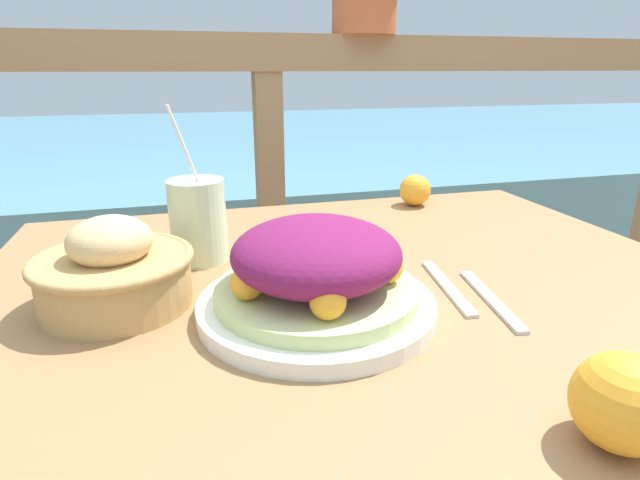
% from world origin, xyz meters
% --- Properties ---
extents(patio_table, '(1.07, 0.90, 0.75)m').
position_xyz_m(patio_table, '(0.00, 0.00, 0.65)').
color(patio_table, '#997047').
rests_on(patio_table, ground_plane).
extents(railing_fence, '(2.80, 0.08, 1.12)m').
position_xyz_m(railing_fence, '(0.00, 0.73, 0.84)').
color(railing_fence, '#937551').
rests_on(railing_fence, ground_plane).
extents(sea_backdrop, '(12.00, 4.00, 0.57)m').
position_xyz_m(sea_backdrop, '(0.00, 3.23, 0.29)').
color(sea_backdrop, '#568EA8').
rests_on(sea_backdrop, ground_plane).
extents(salad_plate, '(0.30, 0.30, 0.12)m').
position_xyz_m(salad_plate, '(-0.08, -0.07, 0.80)').
color(salad_plate, white).
rests_on(salad_plate, patio_table).
extents(drink_glass, '(0.09, 0.09, 0.24)m').
position_xyz_m(drink_glass, '(-0.21, 0.16, 0.82)').
color(drink_glass, beige).
rests_on(drink_glass, patio_table).
extents(bread_basket, '(0.20, 0.20, 0.12)m').
position_xyz_m(bread_basket, '(-0.32, 0.02, 0.80)').
color(bread_basket, tan).
rests_on(bread_basket, patio_table).
extents(fork, '(0.04, 0.18, 0.00)m').
position_xyz_m(fork, '(0.11, -0.04, 0.76)').
color(fork, silver).
rests_on(fork, patio_table).
extents(knife, '(0.05, 0.18, 0.00)m').
position_xyz_m(knife, '(0.15, -0.10, 0.76)').
color(knife, silver).
rests_on(knife, patio_table).
extents(orange_near_basket, '(0.08, 0.08, 0.08)m').
position_xyz_m(orange_near_basket, '(0.09, -0.35, 0.79)').
color(orange_near_basket, '#F9A328').
rests_on(orange_near_basket, patio_table).
extents(orange_near_glass, '(0.07, 0.07, 0.07)m').
position_xyz_m(orange_near_glass, '(0.26, 0.37, 0.79)').
color(orange_near_glass, '#F9A328').
rests_on(orange_near_glass, patio_table).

